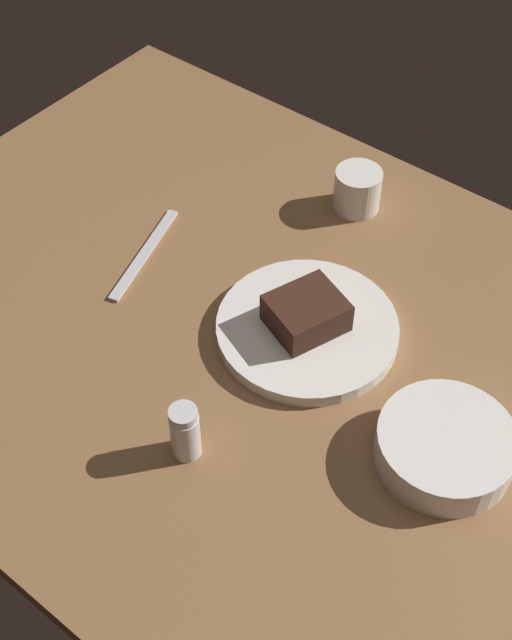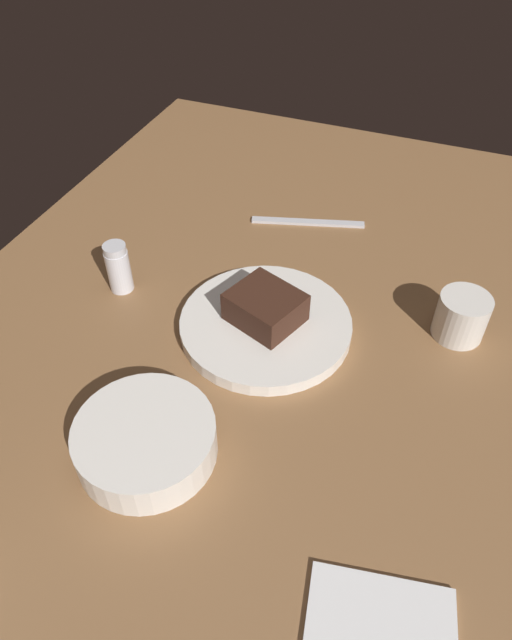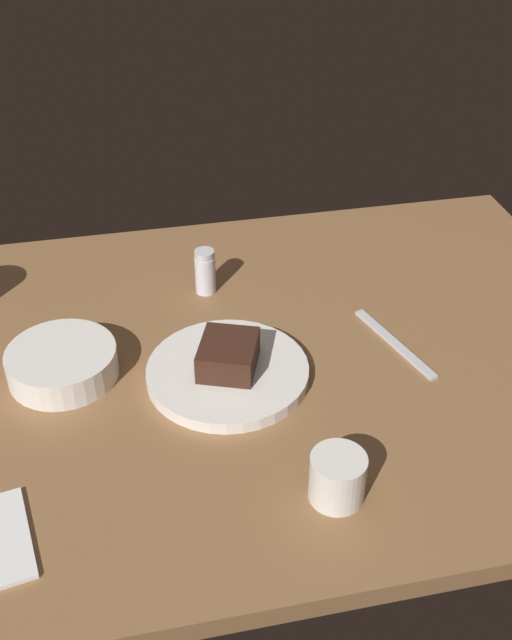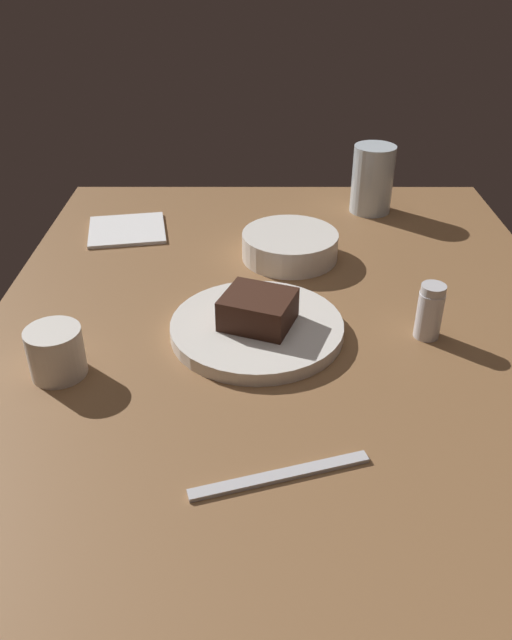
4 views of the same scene
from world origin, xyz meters
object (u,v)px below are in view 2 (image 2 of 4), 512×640
(salt_shaker, at_px, (118,268))
(side_bowl, at_px, (146,440))
(chocolate_cake_slice, at_px, (265,307))
(butter_knife, at_px, (308,222))
(coffee_cup, at_px, (461,316))
(dessert_plate, at_px, (266,325))

(salt_shaker, bearing_deg, side_bowl, -143.46)
(chocolate_cake_slice, xyz_separation_m, side_bowl, (-0.23, 0.05, -0.02))
(salt_shaker, height_order, butter_knife, salt_shaker)
(chocolate_cake_slice, height_order, salt_shaker, salt_shaker)
(side_bowl, height_order, butter_knife, side_bowl)
(chocolate_cake_slice, bearing_deg, coffee_cup, -70.52)
(coffee_cup, bearing_deg, side_bowl, 136.93)
(side_bowl, xyz_separation_m, butter_knife, (0.50, -0.03, -0.02))
(coffee_cup, xyz_separation_m, butter_knife, (0.17, 0.27, -0.03))
(dessert_plate, distance_m, coffee_cup, 0.26)
(salt_shaker, xyz_separation_m, butter_knife, (0.26, -0.21, -0.04))
(dessert_plate, relative_size, side_bowl, 1.48)
(salt_shaker, bearing_deg, butter_knife, -38.40)
(dessert_plate, relative_size, coffee_cup, 3.43)
(salt_shaker, distance_m, coffee_cup, 0.48)
(salt_shaker, distance_m, side_bowl, 0.29)
(coffee_cup, bearing_deg, butter_knife, 56.99)
(chocolate_cake_slice, relative_size, butter_knife, 0.47)
(dessert_plate, height_order, chocolate_cake_slice, chocolate_cake_slice)
(butter_knife, bearing_deg, dessert_plate, -101.55)
(chocolate_cake_slice, relative_size, salt_shaker, 1.15)
(salt_shaker, bearing_deg, chocolate_cake_slice, -90.60)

